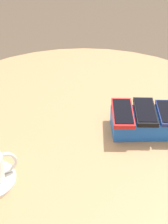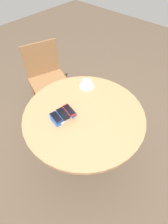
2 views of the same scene
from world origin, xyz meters
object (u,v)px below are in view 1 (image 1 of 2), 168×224
Objects in this scene: phone_red at (123,113)px; round_table at (84,150)px; phone_black at (145,111)px; phone_box at (145,123)px; phone_navy at (168,113)px.

round_table is at bearing -42.09° from phone_red.
phone_black reaches higher than phone_red.
phone_box is 0.07m from phone_red.
phone_navy is at bearing 168.96° from phone_red.
phone_black is (-0.15, 0.09, 0.18)m from round_table.
round_table is 0.23m from phone_box.
phone_black is at bearing -14.71° from phone_navy.
phone_navy is 0.12m from phone_red.
phone_navy is at bearing 153.58° from round_table.
round_table is 6.96× the size of phone_red.
phone_red is at bearing 137.91° from round_table.
phone_red is at bearing -12.37° from phone_box.
phone_navy is 0.06m from phone_black.
phone_box is 1.33× the size of phone_red.
phone_red reaches higher than phone_navy.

